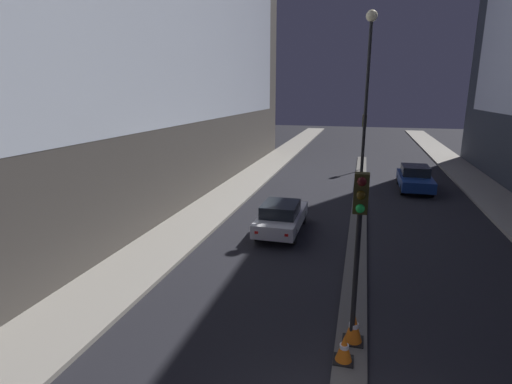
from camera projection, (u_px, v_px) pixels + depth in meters
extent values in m
cube|color=#56544F|center=(359.00, 202.00, 21.99)|extent=(0.76, 31.51, 0.10)
cylinder|color=black|center=(355.00, 280.00, 9.25)|extent=(0.12, 0.12, 3.28)
cube|color=#3D3814|center=(361.00, 193.00, 8.73)|extent=(0.32, 0.28, 0.90)
sphere|color=#4C0F0F|center=(362.00, 182.00, 8.49)|extent=(0.20, 0.20, 0.20)
sphere|color=#4C380A|center=(361.00, 195.00, 8.56)|extent=(0.20, 0.20, 0.20)
sphere|color=#1EEA4C|center=(360.00, 209.00, 8.64)|extent=(0.20, 0.20, 0.20)
cylinder|color=black|center=(363.00, 148.00, 30.46)|extent=(0.12, 0.12, 3.28)
cube|color=#3D3814|center=(365.00, 121.00, 29.94)|extent=(0.32, 0.28, 0.90)
sphere|color=#4C0F0F|center=(365.00, 117.00, 29.70)|extent=(0.20, 0.20, 0.20)
sphere|color=#4C380A|center=(365.00, 121.00, 29.77)|extent=(0.20, 0.20, 0.20)
sphere|color=#1EEA4C|center=(364.00, 125.00, 29.85)|extent=(0.20, 0.20, 0.20)
cylinder|color=black|center=(365.00, 117.00, 20.17)|extent=(0.16, 0.16, 9.21)
sphere|color=#F9EAB2|center=(372.00, 16.00, 18.99)|extent=(0.55, 0.55, 0.55)
cube|color=black|center=(343.00, 360.00, 8.99)|extent=(0.45, 0.45, 0.03)
cone|color=orange|center=(344.00, 348.00, 8.91)|extent=(0.38, 0.38, 0.62)
cylinder|color=white|center=(344.00, 346.00, 8.90)|extent=(0.21, 0.21, 0.09)
cube|color=black|center=(353.00, 341.00, 9.69)|extent=(0.51, 0.51, 0.03)
cone|color=orange|center=(354.00, 327.00, 9.59)|extent=(0.42, 0.42, 0.74)
cylinder|color=white|center=(354.00, 325.00, 9.59)|extent=(0.23, 0.23, 0.10)
cube|color=silver|center=(282.00, 219.00, 17.40)|extent=(1.71, 4.13, 0.55)
cube|color=black|center=(280.00, 209.00, 16.98)|extent=(1.46, 1.86, 0.51)
cube|color=red|center=(256.00, 232.00, 15.61)|extent=(0.14, 0.04, 0.10)
cube|color=red|center=(286.00, 235.00, 15.31)|extent=(0.14, 0.04, 0.10)
cylinder|color=black|center=(271.00, 215.00, 18.85)|extent=(0.22, 0.64, 0.64)
cylinder|color=black|center=(303.00, 217.00, 18.48)|extent=(0.22, 0.64, 0.64)
cylinder|color=black|center=(258.00, 233.00, 16.45)|extent=(0.22, 0.64, 0.64)
cylinder|color=black|center=(293.00, 236.00, 16.08)|extent=(0.22, 0.64, 0.64)
cube|color=navy|center=(415.00, 180.00, 24.67)|extent=(1.86, 4.49, 0.61)
cube|color=black|center=(415.00, 170.00, 24.84)|extent=(1.58, 2.02, 0.56)
cube|color=red|center=(401.00, 172.00, 26.93)|extent=(0.14, 0.04, 0.10)
cube|color=red|center=(421.00, 173.00, 26.60)|extent=(0.14, 0.04, 0.10)
cylinder|color=black|center=(399.00, 180.00, 26.25)|extent=(0.22, 0.64, 0.64)
cylinder|color=black|center=(425.00, 181.00, 25.84)|extent=(0.22, 0.64, 0.64)
cylinder|color=black|center=(402.00, 190.00, 23.65)|extent=(0.22, 0.64, 0.64)
cylinder|color=black|center=(432.00, 191.00, 23.24)|extent=(0.22, 0.64, 0.64)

